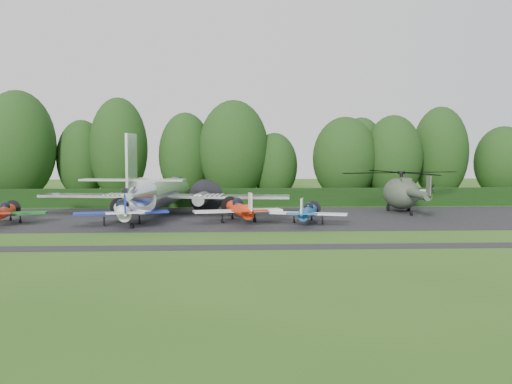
{
  "coord_description": "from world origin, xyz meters",
  "views": [
    {
      "loc": [
        3.23,
        -42.83,
        6.41
      ],
      "look_at": [
        5.66,
        9.18,
        2.5
      ],
      "focal_mm": 40.0,
      "sensor_mm": 36.0,
      "label": 1
    }
  ],
  "objects_px": {
    "light_plane_white": "(122,211)",
    "light_plane_blue": "(308,212)",
    "transport_plane": "(161,193)",
    "sign_board": "(422,195)",
    "light_plane_red": "(4,212)",
    "light_plane_orange": "(240,209)",
    "helicopter": "(401,190)"
  },
  "relations": [
    {
      "from": "light_plane_white",
      "to": "light_plane_blue",
      "type": "relative_size",
      "value": 1.18
    },
    {
      "from": "light_plane_orange",
      "to": "helicopter",
      "type": "xyz_separation_m",
      "value": [
        16.58,
        7.93,
        1.0
      ]
    },
    {
      "from": "light_plane_orange",
      "to": "helicopter",
      "type": "distance_m",
      "value": 18.41
    },
    {
      "from": "light_plane_red",
      "to": "light_plane_white",
      "type": "xyz_separation_m",
      "value": [
        10.26,
        -1.4,
        0.17
      ]
    },
    {
      "from": "light_plane_white",
      "to": "helicopter",
      "type": "distance_m",
      "value": 27.95
    },
    {
      "from": "sign_board",
      "to": "light_plane_white",
      "type": "bearing_deg",
      "value": -141.37
    },
    {
      "from": "transport_plane",
      "to": "sign_board",
      "type": "height_order",
      "value": "transport_plane"
    },
    {
      "from": "transport_plane",
      "to": "light_plane_red",
      "type": "xyz_separation_m",
      "value": [
        -12.64,
        -5.68,
        -1.13
      ]
    },
    {
      "from": "light_plane_red",
      "to": "sign_board",
      "type": "relative_size",
      "value": 2.11
    },
    {
      "from": "light_plane_white",
      "to": "light_plane_blue",
      "type": "distance_m",
      "value": 15.63
    },
    {
      "from": "helicopter",
      "to": "transport_plane",
      "type": "bearing_deg",
      "value": -175.85
    },
    {
      "from": "light_plane_orange",
      "to": "light_plane_white",
      "type": "bearing_deg",
      "value": -161.35
    },
    {
      "from": "transport_plane",
      "to": "light_plane_red",
      "type": "relative_size",
      "value": 3.48
    },
    {
      "from": "transport_plane",
      "to": "light_plane_white",
      "type": "relative_size",
      "value": 3.01
    },
    {
      "from": "light_plane_white",
      "to": "sign_board",
      "type": "relative_size",
      "value": 2.44
    },
    {
      "from": "sign_board",
      "to": "transport_plane",
      "type": "bearing_deg",
      "value": -151.75
    },
    {
      "from": "helicopter",
      "to": "light_plane_blue",
      "type": "bearing_deg",
      "value": -141.09
    },
    {
      "from": "transport_plane",
      "to": "light_plane_red",
      "type": "bearing_deg",
      "value": -163.4
    },
    {
      "from": "transport_plane",
      "to": "light_plane_orange",
      "type": "xyz_separation_m",
      "value": [
        7.46,
        -5.95,
        -0.97
      ]
    },
    {
      "from": "transport_plane",
      "to": "helicopter",
      "type": "height_order",
      "value": "transport_plane"
    },
    {
      "from": "light_plane_red",
      "to": "helicopter",
      "type": "bearing_deg",
      "value": 20.6
    },
    {
      "from": "transport_plane",
      "to": "light_plane_blue",
      "type": "xyz_separation_m",
      "value": [
        13.25,
        -6.91,
        -1.16
      ]
    },
    {
      "from": "light_plane_red",
      "to": "helicopter",
      "type": "height_order",
      "value": "helicopter"
    },
    {
      "from": "transport_plane",
      "to": "light_plane_blue",
      "type": "distance_m",
      "value": 14.99
    },
    {
      "from": "transport_plane",
      "to": "helicopter",
      "type": "xyz_separation_m",
      "value": [
        24.05,
        1.98,
        0.03
      ]
    },
    {
      "from": "light_plane_white",
      "to": "light_plane_orange",
      "type": "height_order",
      "value": "light_plane_white"
    },
    {
      "from": "transport_plane",
      "to": "sign_board",
      "type": "bearing_deg",
      "value": 8.31
    },
    {
      "from": "transport_plane",
      "to": "light_plane_white",
      "type": "xyz_separation_m",
      "value": [
        -2.38,
        -7.08,
        -0.96
      ]
    },
    {
      "from": "transport_plane",
      "to": "light_plane_blue",
      "type": "relative_size",
      "value": 3.56
    },
    {
      "from": "light_plane_red",
      "to": "light_plane_blue",
      "type": "xyz_separation_m",
      "value": [
        25.89,
        -1.23,
        -0.02
      ]
    },
    {
      "from": "light_plane_red",
      "to": "helicopter",
      "type": "relative_size",
      "value": 0.47
    },
    {
      "from": "light_plane_red",
      "to": "light_plane_blue",
      "type": "relative_size",
      "value": 1.02
    }
  ]
}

